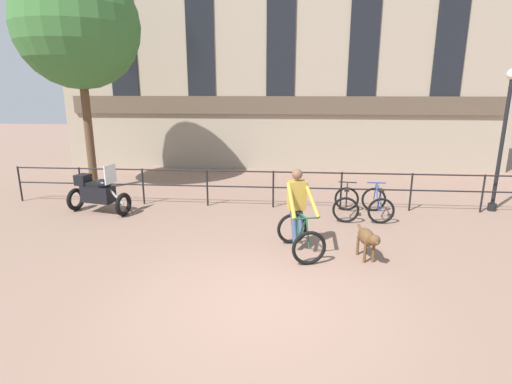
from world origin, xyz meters
TOP-DOWN VIEW (x-y plane):
  - ground_plane at (0.00, 0.00)m, footprint 60.00×60.00m
  - canal_railing at (-0.00, 5.20)m, footprint 15.05×0.05m
  - building_facade at (0.00, 10.99)m, footprint 18.00×0.72m
  - cyclist_with_bike at (0.65, 2.13)m, footprint 0.99×1.32m
  - dog at (1.99, 1.80)m, footprint 0.38×1.00m
  - parked_motorcycle at (-4.66, 4.28)m, footprint 1.77×0.99m
  - parked_bicycle_near_lamp at (1.94, 4.54)m, footprint 0.82×1.20m
  - parked_bicycle_mid_left at (2.74, 4.54)m, footprint 0.69×1.13m
  - street_lamp at (6.02, 5.41)m, footprint 0.28×0.28m
  - tree_canalside_left at (-5.99, 6.69)m, footprint 3.69×3.69m

SIDE VIEW (x-z plane):
  - ground_plane at x=0.00m, z-range 0.00..0.00m
  - parked_bicycle_near_lamp at x=1.94m, z-range -0.07..0.79m
  - parked_bicycle_mid_left at x=2.74m, z-range -0.07..0.79m
  - dog at x=1.99m, z-range 0.13..0.77m
  - parked_motorcycle at x=-4.66m, z-range -0.11..1.24m
  - canal_railing at x=0.00m, z-range 0.18..1.23m
  - cyclist_with_bike at x=0.65m, z-range -0.09..1.61m
  - street_lamp at x=6.02m, z-range 0.25..4.00m
  - tree_canalside_left at x=-5.99m, z-range 1.59..8.50m
  - building_facade at x=0.00m, z-range -0.02..10.60m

